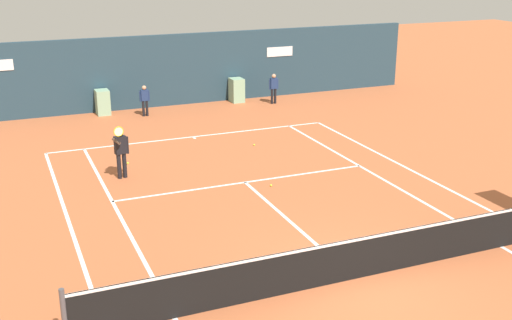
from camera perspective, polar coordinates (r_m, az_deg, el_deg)
ground_plane at (r=14.49m, az=7.68°, el=-9.43°), size 80.00×80.00×0.01m
tennis_net at (r=13.82m, az=8.97°, el=-8.56°), size 12.10×0.10×1.07m
sponsor_back_wall at (r=28.65m, az=-8.87°, el=7.75°), size 25.00×1.02×3.15m
player_on_baseline at (r=19.76m, az=-11.99°, el=0.93°), size 0.53×0.72×1.80m
ball_kid_centre_post at (r=28.98m, az=1.59°, el=6.57°), size 0.45×0.19×1.36m
ball_kid_left_post at (r=27.16m, az=-9.92°, el=5.43°), size 0.44×0.18×1.31m
tennis_ball_by_sideline at (r=22.83m, az=-0.17°, el=1.36°), size 0.07×0.07×0.07m
tennis_ball_near_service_line at (r=21.30m, az=-11.38°, el=-0.28°), size 0.07×0.07×0.07m
tennis_ball_mid_court at (r=18.95m, az=1.36°, el=-2.28°), size 0.07×0.07×0.07m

